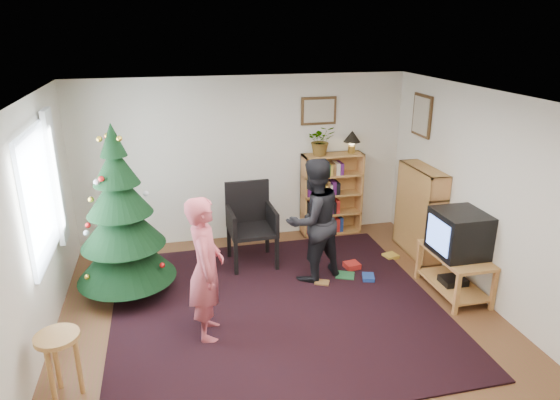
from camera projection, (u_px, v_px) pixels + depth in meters
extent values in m
plane|color=brown|center=(283.00, 322.00, 5.67)|extent=(5.00, 5.00, 0.00)
plane|color=white|center=(283.00, 100.00, 4.83)|extent=(5.00, 5.00, 0.00)
cube|color=silver|center=(244.00, 160.00, 7.54)|extent=(5.00, 0.02, 2.50)
cube|color=silver|center=(382.00, 373.00, 2.96)|extent=(5.00, 0.02, 2.50)
cube|color=silver|center=(26.00, 242.00, 4.71)|extent=(0.02, 5.00, 2.50)
cube|color=silver|center=(492.00, 201.00, 5.79)|extent=(0.02, 5.00, 2.50)
cube|color=black|center=(277.00, 307.00, 5.94)|extent=(3.80, 3.60, 0.02)
cube|color=silver|center=(39.00, 197.00, 5.18)|extent=(0.04, 1.20, 1.40)
cube|color=silver|center=(55.00, 177.00, 5.83)|extent=(0.06, 0.35, 1.60)
cube|color=#4C3319|center=(319.00, 111.00, 7.53)|extent=(0.55, 0.03, 0.42)
cube|color=beige|center=(319.00, 111.00, 7.53)|extent=(0.47, 0.01, 0.34)
cube|color=#4C3319|center=(422.00, 116.00, 7.15)|extent=(0.03, 0.50, 0.60)
cube|color=beige|center=(422.00, 116.00, 7.15)|extent=(0.01, 0.42, 0.52)
cylinder|color=#3F2816|center=(129.00, 285.00, 6.23)|extent=(0.12, 0.12, 0.23)
cone|color=black|center=(125.00, 252.00, 6.07)|extent=(1.19, 1.19, 0.67)
cone|color=black|center=(122.00, 222.00, 5.94)|extent=(1.00, 1.00, 0.60)
cone|color=black|center=(118.00, 192.00, 5.81)|extent=(0.77, 0.77, 0.53)
cone|color=black|center=(115.00, 165.00, 5.70)|extent=(0.54, 0.54, 0.46)
cone|color=black|center=(112.00, 139.00, 5.60)|extent=(0.31, 0.31, 0.38)
cube|color=#C58246|center=(332.00, 194.00, 7.89)|extent=(0.95, 0.30, 1.30)
cube|color=#C58246|center=(333.00, 155.00, 7.67)|extent=(0.95, 0.30, 0.03)
cube|color=#C58246|center=(420.00, 212.00, 7.16)|extent=(0.30, 0.95, 1.30)
cube|color=#C58246|center=(424.00, 169.00, 6.94)|extent=(0.30, 0.95, 0.03)
cube|color=#C58246|center=(456.00, 255.00, 6.10)|extent=(0.54, 0.97, 0.04)
cube|color=#C58246|center=(457.00, 295.00, 5.72)|extent=(0.05, 0.05, 0.51)
cube|color=#C58246|center=(494.00, 291.00, 5.82)|extent=(0.05, 0.05, 0.51)
cube|color=#C58246|center=(418.00, 261.00, 6.56)|extent=(0.05, 0.05, 0.51)
cube|color=#C58246|center=(451.00, 257.00, 6.66)|extent=(0.05, 0.05, 0.51)
cube|color=#C58246|center=(453.00, 284.00, 6.24)|extent=(0.50, 0.93, 0.03)
cube|color=black|center=(453.00, 280.00, 6.22)|extent=(0.30, 0.25, 0.08)
cube|color=black|center=(459.00, 233.00, 6.00)|extent=(0.56, 0.61, 0.54)
cube|color=#5D8AFF|center=(438.00, 235.00, 5.94)|extent=(0.01, 0.48, 0.39)
cube|color=black|center=(252.00, 230.00, 6.86)|extent=(0.64, 0.64, 0.05)
cube|color=black|center=(248.00, 202.00, 7.02)|extent=(0.62, 0.07, 0.62)
cube|color=black|center=(235.00, 258.00, 6.63)|extent=(0.05, 0.05, 0.51)
cube|color=black|center=(276.00, 254.00, 6.75)|extent=(0.05, 0.05, 0.51)
cube|color=black|center=(229.00, 241.00, 7.14)|extent=(0.05, 0.05, 0.51)
cube|color=black|center=(268.00, 237.00, 7.27)|extent=(0.05, 0.05, 0.51)
cylinder|color=#C58246|center=(57.00, 337.00, 4.35)|extent=(0.39, 0.39, 0.04)
cylinder|color=#C58246|center=(79.00, 365.00, 4.49)|extent=(0.05, 0.05, 0.60)
cylinder|color=#C58246|center=(56.00, 360.00, 4.55)|extent=(0.05, 0.05, 0.60)
cylinder|color=#C58246|center=(51.00, 378.00, 4.33)|extent=(0.05, 0.05, 0.60)
imported|color=#B54852|center=(206.00, 269.00, 5.18)|extent=(0.44, 0.61, 1.59)
imported|color=black|center=(313.00, 220.00, 6.39)|extent=(0.96, 0.86, 1.64)
imported|color=gray|center=(321.00, 140.00, 7.55)|extent=(0.45, 0.40, 0.45)
cylinder|color=#A57F33|center=(352.00, 149.00, 7.72)|extent=(0.11, 0.11, 0.11)
sphere|color=#FFD88C|center=(352.00, 142.00, 7.68)|extent=(0.11, 0.11, 0.11)
cone|color=black|center=(352.00, 136.00, 7.65)|extent=(0.26, 0.26, 0.18)
cube|color=#A51E19|center=(352.00, 266.00, 6.86)|extent=(0.20, 0.20, 0.08)
cube|color=navy|center=(368.00, 278.00, 6.57)|extent=(0.20, 0.20, 0.08)
cube|color=#1E592D|center=(345.00, 274.00, 6.65)|extent=(0.20, 0.20, 0.08)
cube|color=gold|center=(391.00, 255.00, 7.20)|extent=(0.20, 0.20, 0.08)
cube|color=brown|center=(322.00, 282.00, 6.46)|extent=(0.20, 0.20, 0.08)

